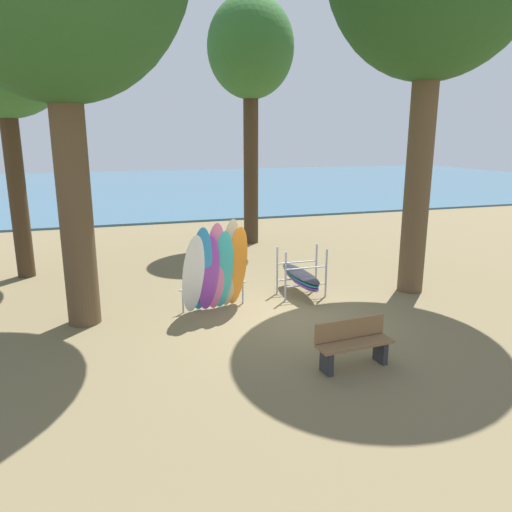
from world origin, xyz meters
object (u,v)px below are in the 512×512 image
Objects in this scene: tree_far_left_back at (251,53)px; leaning_board_pile at (216,270)px; board_storage_rack at (301,277)px; park_bench at (353,342)px.

tree_far_left_back is 3.99× the size of leaning_board_pile.
leaning_board_pile reaches higher than board_storage_rack.
board_storage_rack is (2.35, 0.52, -0.52)m from leaning_board_pile.
board_storage_rack is 1.49× the size of park_bench.
tree_far_left_back is 6.17× the size of park_bench.
tree_far_left_back reaches higher than board_storage_rack.
tree_far_left_back is at bearing 66.77° from leaning_board_pile.
tree_far_left_back is 9.63m from leaning_board_pile.
park_bench is (1.67, -3.45, -0.56)m from leaning_board_pile.
park_bench is (-1.35, -10.49, -6.38)m from tree_far_left_back.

